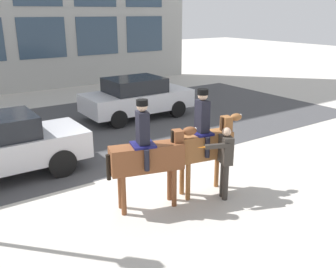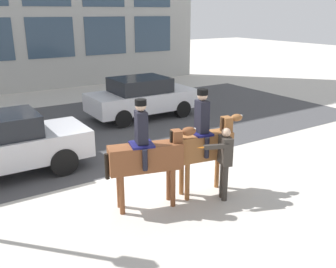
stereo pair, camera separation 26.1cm
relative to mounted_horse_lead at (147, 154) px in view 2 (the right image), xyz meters
The scene contains 6 objects.
ground_plane 1.92m from the mounted_horse_lead, 64.79° to the left, with size 80.00×80.00×0.00m, color beige.
road_surface 6.25m from the mounted_horse_lead, 84.07° to the left, with size 21.49×8.50×0.01m.
mounted_horse_lead is the anchor object (origin of this frame).
mounted_horse_companion 1.43m from the mounted_horse_lead, ahead, with size 1.71×0.66×2.48m.
pedestrian_bystander 1.74m from the mounted_horse_lead, 21.32° to the right, with size 0.91×0.45×1.69m.
street_car_far_lane 7.38m from the mounted_horse_lead, 62.02° to the left, with size 4.31×2.03×1.60m.
Camera 2 is at (-4.22, -7.75, 4.07)m, focal length 40.00 mm.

